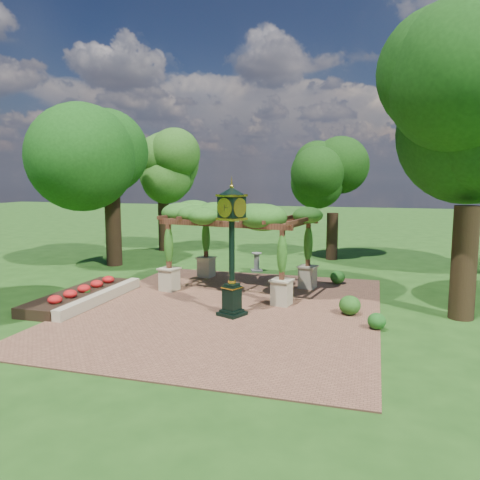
# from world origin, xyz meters

# --- Properties ---
(ground) EXTENTS (120.00, 120.00, 0.00)m
(ground) POSITION_xyz_m (0.00, 0.00, 0.00)
(ground) COLOR #1E4714
(ground) RESTS_ON ground
(brick_plaza) EXTENTS (10.00, 12.00, 0.04)m
(brick_plaza) POSITION_xyz_m (0.00, 1.00, 0.02)
(brick_plaza) COLOR brown
(brick_plaza) RESTS_ON ground
(border_wall) EXTENTS (0.35, 5.00, 0.40)m
(border_wall) POSITION_xyz_m (-4.60, 0.50, 0.20)
(border_wall) COLOR #C6B793
(border_wall) RESTS_ON ground
(flower_bed) EXTENTS (1.50, 5.00, 0.36)m
(flower_bed) POSITION_xyz_m (-5.50, 0.50, 0.18)
(flower_bed) COLOR red
(flower_bed) RESTS_ON ground
(pedestal_clock) EXTENTS (1.09, 1.09, 4.21)m
(pedestal_clock) POSITION_xyz_m (0.38, 0.25, 2.52)
(pedestal_clock) COLOR black
(pedestal_clock) RESTS_ON brick_plaza
(pergola) EXTENTS (6.03, 4.37, 3.47)m
(pergola) POSITION_xyz_m (-0.41, 3.78, 2.85)
(pergola) COLOR #BDB18D
(pergola) RESTS_ON brick_plaza
(sundial) EXTENTS (0.67, 0.67, 0.91)m
(sundial) POSITION_xyz_m (-0.67, 7.62, 0.40)
(sundial) COLOR gray
(sundial) RESTS_ON ground
(shrub_front) EXTENTS (0.59, 0.59, 0.48)m
(shrub_front) POSITION_xyz_m (4.89, 0.12, 0.28)
(shrub_front) COLOR #1B5217
(shrub_front) RESTS_ON brick_plaza
(shrub_mid) EXTENTS (0.70, 0.70, 0.63)m
(shrub_mid) POSITION_xyz_m (4.04, 1.40, 0.35)
(shrub_mid) COLOR #225417
(shrub_mid) RESTS_ON brick_plaza
(shrub_back) EXTENTS (0.77, 0.77, 0.55)m
(shrub_back) POSITION_xyz_m (3.29, 5.88, 0.32)
(shrub_back) COLOR #25651D
(shrub_back) RESTS_ON brick_plaza
(tree_west_near) EXTENTS (5.05, 5.05, 9.71)m
(tree_west_near) POSITION_xyz_m (-8.10, 7.17, 6.67)
(tree_west_near) COLOR black
(tree_west_near) RESTS_ON ground
(tree_west_far) EXTENTS (3.54, 3.54, 7.79)m
(tree_west_far) POSITION_xyz_m (-7.79, 12.39, 5.32)
(tree_west_far) COLOR black
(tree_west_far) RESTS_ON ground
(tree_north) EXTENTS (3.28, 3.28, 6.61)m
(tree_north) POSITION_xyz_m (2.47, 12.05, 4.52)
(tree_north) COLOR #332014
(tree_north) RESTS_ON ground
(tree_east_near) EXTENTS (4.34, 4.34, 9.29)m
(tree_east_near) POSITION_xyz_m (7.47, 2.11, 6.36)
(tree_east_near) COLOR #382616
(tree_east_near) RESTS_ON ground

